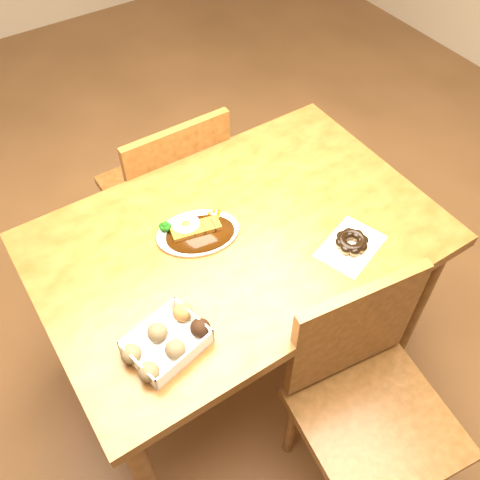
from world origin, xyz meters
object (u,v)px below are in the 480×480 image
table (238,256)px  katsu_curry_plate (196,231)px  chair_far (169,192)px  pon_de_ring (352,242)px  donut_box (167,341)px  chair_near (367,398)px

table → katsu_curry_plate: bearing=144.1°
chair_far → pon_de_ring: chair_far is taller
table → donut_box: size_ratio=5.14×
table → chair_near: 0.57m
table → katsu_curry_plate: size_ratio=4.22×
table → pon_de_ring: 0.36m
table → pon_de_ring: (0.25, -0.22, 0.12)m
chair_near → donut_box: 0.63m
table → katsu_curry_plate: katsu_curry_plate is taller
pon_de_ring → donut_box: bearing=179.7°
chair_near → pon_de_ring: size_ratio=3.71×
table → donut_box: (-0.36, -0.22, 0.13)m
chair_far → pon_de_ring: bearing=107.4°
katsu_curry_plate → pon_de_ring: 0.46m
chair_near → donut_box: chair_near is taller
table → katsu_curry_plate: (-0.10, 0.07, 0.11)m
chair_near → katsu_curry_plate: bearing=115.7°
chair_far → pon_de_ring: (0.23, -0.75, 0.29)m
table → chair_far: bearing=87.6°
chair_near → katsu_curry_plate: 0.70m
chair_far → pon_de_ring: size_ratio=3.71×
katsu_curry_plate → table: bearing=-35.9°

